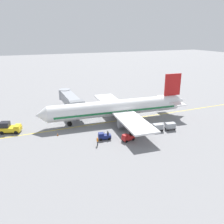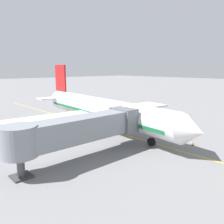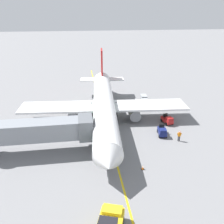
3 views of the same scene
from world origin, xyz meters
The scene contains 10 objects.
ground_plane centered at (0.00, 0.00, 0.00)m, with size 400.00×400.00×0.00m, color slate.
gate_lead_in_line centered at (0.00, 0.00, 0.00)m, with size 0.24×80.00×0.01m, color gold.
parked_airliner centered at (0.15, -0.32, 3.19)m, with size 30.33×37.35×10.63m.
jet_bridge centered at (10.75, 8.55, 3.46)m, with size 16.08×3.50×4.98m.
baggage_tug_lead centered at (-8.53, 6.39, 0.71)m, with size 1.65×2.67×1.62m.
baggage_tug_trailing centered at (-10.91, 2.31, 0.71)m, with size 1.73×2.69×1.62m.
baggage_cart_front centered at (-9.07, -5.87, 0.95)m, with size 1.53×2.96×1.58m.
baggage_cart_second_in_train centered at (-9.58, -8.71, 0.95)m, with size 1.53×2.96×1.58m.
ground_crew_wing_walker centered at (-10.50, 8.49, 0.95)m, with size 0.73×0.29×1.69m.
safety_cone_nose_left centered at (-3.11, 14.61, 0.29)m, with size 0.36×0.36×0.59m.
Camera 2 is at (24.71, 29.26, 10.01)m, focal length 37.72 mm.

